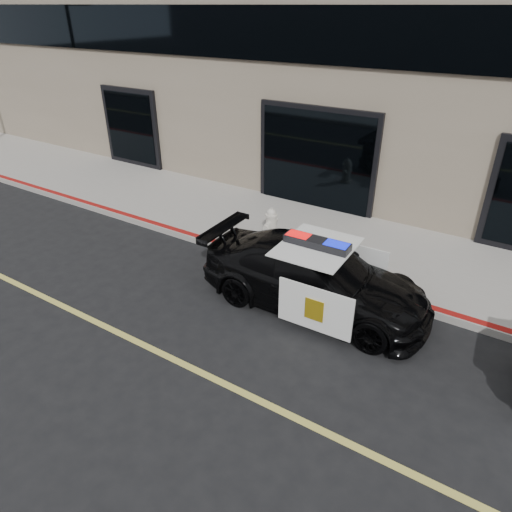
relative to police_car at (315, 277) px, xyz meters
The scene contains 4 objects.
ground 2.94m from the police_car, 112.75° to the right, with size 120.00×120.00×0.00m, color black.
sidewalk_n 2.89m from the police_car, 113.05° to the left, with size 60.00×3.50×0.15m, color gray.
police_car is the anchor object (origin of this frame).
fire_hydrant 2.77m from the police_car, 138.00° to the left, with size 0.35×0.49×0.77m.
Camera 1 is at (4.10, -4.14, 5.16)m, focal length 32.00 mm.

